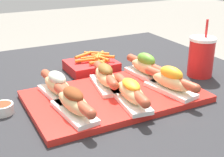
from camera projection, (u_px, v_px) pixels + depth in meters
The scene contains 10 objects.
serving_tray at pixel (115, 96), 0.91m from camera, with size 0.50×0.30×0.02m.
hot_dog_0 at pixel (73, 102), 0.78m from camera, with size 0.07×0.21×0.07m.
hot_dog_1 at pixel (131, 92), 0.84m from camera, with size 0.08×0.20×0.07m.
hot_dog_2 at pixel (171, 81), 0.91m from camera, with size 0.09×0.20×0.08m.
hot_dog_3 at pixel (57, 85), 0.88m from camera, with size 0.08×0.21×0.07m.
hot_dog_4 at pixel (105, 76), 0.94m from camera, with size 0.09×0.20×0.07m.
hot_dog_5 at pixel (146, 66), 1.02m from camera, with size 0.07×0.21×0.08m.
sauce_bowl at pixel (3, 108), 0.83m from camera, with size 0.06×0.06×0.03m.
drink_cup at pixel (201, 57), 1.07m from camera, with size 0.09×0.09×0.20m.
fries_basket at pixel (91, 65), 1.13m from camera, with size 0.17×0.15×0.06m.
Camera 1 is at (-0.43, -0.80, 1.14)m, focal length 50.00 mm.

